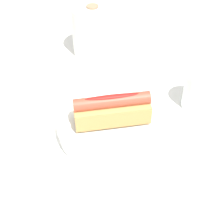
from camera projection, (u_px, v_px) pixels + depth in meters
ground_plane at (119, 136)px, 0.70m from camera, size 2.40×2.40×0.00m
serving_bowl at (112, 125)px, 0.70m from camera, size 0.23×0.23×0.03m
hotdog_front at (112, 109)px, 0.67m from camera, size 0.16×0.07×0.06m
water_glass at (199, 91)px, 0.75m from camera, size 0.07×0.07×0.09m
paper_towel_roll at (93, 31)px, 0.89m from camera, size 0.11×0.11×0.13m
napkin_box at (17, 100)px, 0.67m from camera, size 0.12×0.07×0.15m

